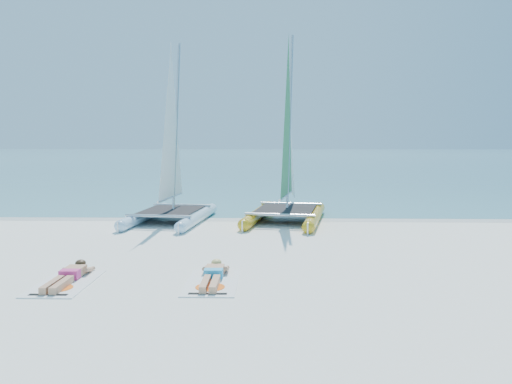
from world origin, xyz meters
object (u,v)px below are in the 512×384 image
catamaran_blue (171,166)px  sunbather_a (69,275)px  towel_a (65,283)px  catamaran_yellow (288,159)px  towel_b (212,282)px  sunbather_b (213,274)px

catamaran_blue → sunbather_a: 7.43m
towel_a → sunbather_a: bearing=90.0°
catamaran_yellow → towel_a: catamaran_yellow is taller
towel_b → sunbather_b: size_ratio=1.07×
catamaran_yellow → sunbather_b: (-1.78, -7.68, -1.98)m
sunbather_a → catamaran_yellow: bearing=59.4°
catamaran_yellow → sunbather_a: (-4.62, -7.81, -1.98)m
catamaran_blue → sunbather_b: 7.59m
catamaran_blue → catamaran_yellow: 4.01m
catamaran_yellow → sunbather_a: bearing=-110.4°
catamaran_blue → sunbather_a: catamaran_blue is taller
catamaran_yellow → sunbather_a: size_ratio=3.86×
catamaran_yellow → towel_b: 8.34m
towel_a → sunbather_a: size_ratio=1.07×
sunbather_a → sunbather_b: 2.85m
catamaran_blue → sunbather_b: bearing=-66.1°
catamaran_blue → towel_b: bearing=-66.5°
towel_b → catamaran_yellow: bearing=77.3°
catamaran_yellow → sunbather_b: size_ratio=3.86×
sunbather_b → towel_b: bearing=-90.0°
catamaran_blue → towel_a: 7.64m
towel_a → sunbather_a: 0.22m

